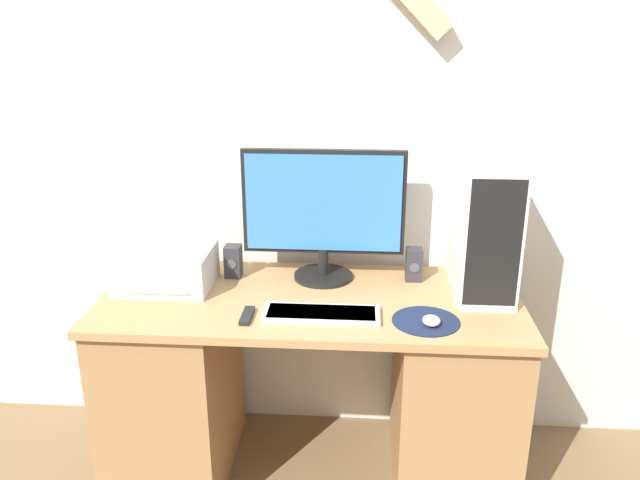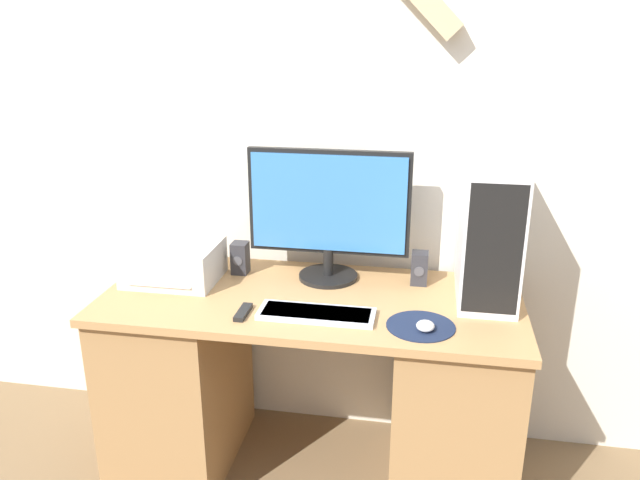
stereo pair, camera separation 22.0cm
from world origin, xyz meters
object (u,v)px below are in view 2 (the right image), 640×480
printer (173,262)px  speaker_left (240,258)px  monitor (329,209)px  mouse (425,326)px  computer_tower (489,231)px  remote_control (243,312)px  speaker_right (419,268)px  keyboard (316,314)px

printer → speaker_left: bearing=26.4°
monitor → mouse: size_ratio=8.62×
monitor → printer: 0.64m
computer_tower → remote_control: size_ratio=4.00×
speaker_left → remote_control: bearing=-71.8°
monitor → speaker_right: size_ratio=4.88×
computer_tower → remote_control: (-0.83, -0.31, -0.24)m
monitor → speaker_left: (-0.35, -0.01, -0.22)m
remote_control → monitor: bearing=57.7°
computer_tower → printer: computer_tower is taller
keyboard → mouse: mouse is taller
speaker_left → speaker_right: 0.71m
mouse → remote_control: size_ratio=0.58×
speaker_left → speaker_right: bearing=1.2°
speaker_left → remote_control: speaker_left is taller
monitor → printer: monitor is taller
keyboard → printer: size_ratio=1.15×
monitor → remote_control: bearing=-122.3°
speaker_right → computer_tower: bearing=-15.2°
mouse → computer_tower: bearing=57.7°
mouse → speaker_left: size_ratio=0.57×
monitor → speaker_left: bearing=-178.3°
speaker_left → remote_control: (0.12, -0.36, -0.06)m
printer → speaker_right: (0.94, 0.13, -0.01)m
keyboard → mouse: (0.37, -0.04, 0.01)m
monitor → keyboard: monitor is taller
keyboard → computer_tower: 0.68m
mouse → monitor: bearing=134.9°
computer_tower → speaker_right: (-0.24, 0.06, -0.19)m
monitor → computer_tower: size_ratio=1.24×
keyboard → printer: printer is taller
monitor → remote_control: (-0.24, -0.37, -0.27)m
mouse → speaker_right: speaker_right is taller
keyboard → remote_control: bearing=-173.5°
mouse → computer_tower: (0.21, 0.33, 0.23)m
computer_tower → speaker_left: bearing=177.0°
computer_tower → speaker_right: computer_tower is taller
speaker_right → monitor: bearing=-179.2°
computer_tower → mouse: bearing=-122.3°
mouse → speaker_right: bearing=94.7°
monitor → computer_tower: 0.59m
printer → speaker_left: (0.23, 0.12, -0.01)m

